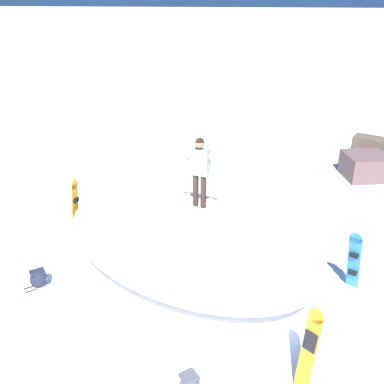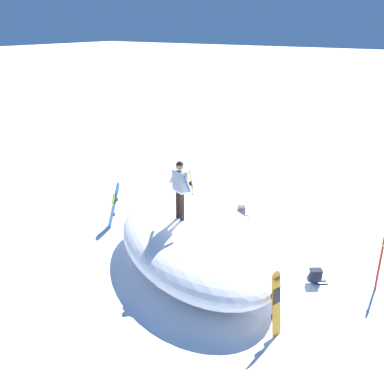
# 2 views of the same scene
# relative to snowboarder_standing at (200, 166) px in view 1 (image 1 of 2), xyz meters

# --- Properties ---
(ground) EXTENTS (240.00, 240.00, 0.00)m
(ground) POSITION_rel_snowboarder_standing_xyz_m (-0.72, 0.91, -2.66)
(ground) COLOR white
(snow_mound) EXTENTS (7.14, 7.99, 1.61)m
(snow_mound) POSITION_rel_snowboarder_standing_xyz_m (-0.35, 0.33, -1.85)
(snow_mound) COLOR white
(snow_mound) RESTS_ON ground
(snowboarder_standing) EXTENTS (0.44, 1.00, 1.74)m
(snowboarder_standing) POSITION_rel_snowboarder_standing_xyz_m (0.00, 0.00, 0.00)
(snowboarder_standing) COLOR black
(snowboarder_standing) RESTS_ON snow_mound
(snowboard_primary_upright) EXTENTS (0.56, 0.49, 1.67)m
(snowboard_primary_upright) POSITION_rel_snowboarder_standing_xyz_m (-0.95, -3.57, -1.79)
(snowboard_primary_upright) COLOR #2672BF
(snowboard_primary_upright) RESTS_ON ground
(snowboard_secondary_upright) EXTENTS (0.37, 0.37, 1.68)m
(snowboard_secondary_upright) POSITION_rel_snowboarder_standing_xyz_m (-3.82, -2.15, -1.79)
(snowboard_secondary_upright) COLOR orange
(snowboard_secondary_upright) RESTS_ON ground
(snowboard_tertiary_upright) EXTENTS (0.33, 0.26, 1.68)m
(snowboard_tertiary_upright) POSITION_rel_snowboarder_standing_xyz_m (1.22, 3.57, -1.79)
(snowboard_tertiary_upright) COLOR orange
(snowboard_tertiary_upright) RESTS_ON ground
(backpack_near) EXTENTS (0.49, 0.54, 0.46)m
(backpack_near) POSITION_rel_snowboarder_standing_xyz_m (-4.15, -0.12, -2.42)
(backpack_near) COLOR #4C4C51
(backpack_near) RESTS_ON ground
(backpack_far) EXTENTS (0.52, 0.60, 0.46)m
(backpack_far) POSITION_rel_snowboarder_standing_xyz_m (-1.36, 3.69, -2.42)
(backpack_far) COLOR #1E2333
(backpack_far) RESTS_ON ground
(rock_outcrop) EXTENTS (3.31, 2.54, 0.95)m
(rock_outcrop) POSITION_rel_snowboarder_standing_xyz_m (6.86, -6.03, -2.25)
(rock_outcrop) COLOR #4E4646
(rock_outcrop) RESTS_ON ground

